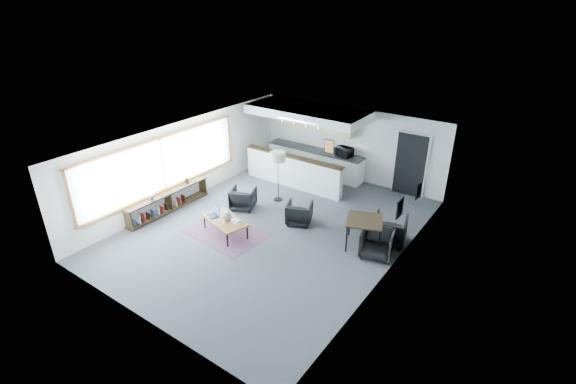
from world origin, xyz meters
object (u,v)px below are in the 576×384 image
Objects in this scene: coffee_table at (225,221)px; laptop at (215,213)px; ceramic_pot at (227,216)px; dining_table at (364,222)px; dining_chair_far at (390,231)px; microwave at (344,151)px; dining_chair_near at (377,244)px; armchair_right at (299,212)px; floor_lamp at (278,158)px; book_stack at (237,221)px; armchair_left at (243,197)px.

laptop is at bearing -167.65° from coffee_table.
ceramic_pot is 0.20× the size of dining_table.
dining_chair_far reaches higher than coffee_table.
microwave reaches higher than coffee_table.
laptop is 4.18m from dining_table.
laptop reaches higher than dining_chair_near.
armchair_right is 2.10m from dining_table.
dining_chair_far is (3.98, -0.34, -1.09)m from floor_lamp.
coffee_table is 0.43m from laptop.
ceramic_pot is 0.32m from book_stack.
ceramic_pot is 2.68m from floor_lamp.
dining_chair_near is 1.19× the size of microwave.
book_stack is 0.17× the size of floor_lamp.
book_stack is at bearing 7.55° from ceramic_pot.
microwave is (-3.01, 2.94, 0.76)m from dining_chair_far.
ceramic_pot reaches higher than coffee_table.
floor_lamp is at bearing -18.48° from dining_chair_far.
dining_chair_near is (4.32, 1.41, -0.18)m from laptop.
armchair_right is 0.43× the size of floor_lamp.
armchair_right is at bearing -72.97° from microwave.
laptop is 4.87m from dining_chair_far.
floor_lamp reaches higher than ceramic_pot.
book_stack is 3.46m from dining_table.
book_stack reaches higher than coffee_table.
laptop is 0.64× the size of armchair_right.
dining_table reaches higher than dining_chair_far.
book_stack is at bearing -80.65° from floor_lamp.
dining_chair_far is (0.52, 0.53, -0.35)m from dining_table.
laptop is 1.59× the size of book_stack.
laptop is 1.91× the size of ceramic_pot.
floor_lamp reaches higher than dining_chair_near.
ceramic_pot is 1.59m from armchair_left.
coffee_table is 1.26× the size of dining_table.
microwave reaches higher than dining_table.
dining_chair_far is at bearing -4.92° from floor_lamp.
coffee_table is 3.82m from dining_table.
dining_chair_far is at bearing 45.85° from dining_table.
dining_table reaches higher than armchair_right.
armchair_left is at bearing 128.73° from coffee_table.
armchair_left is at bearing -15.03° from armchair_right.
book_stack is 0.39× the size of armchair_left.
dining_chair_near is (3.54, 1.37, -0.14)m from book_stack.
microwave reaches higher than laptop.
floor_lamp is at bearing 92.39° from ceramic_pot.
dining_table is 2.07× the size of microwave.
dining_chair_far is (0.02, 0.77, 0.02)m from dining_chair_near.
coffee_table is at bearing 15.81° from dining_chair_far.
microwave is at bearing 125.77° from dining_table.
microwave is at bearing 69.63° from floor_lamp.
laptop is at bearing -179.25° from ceramic_pot.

